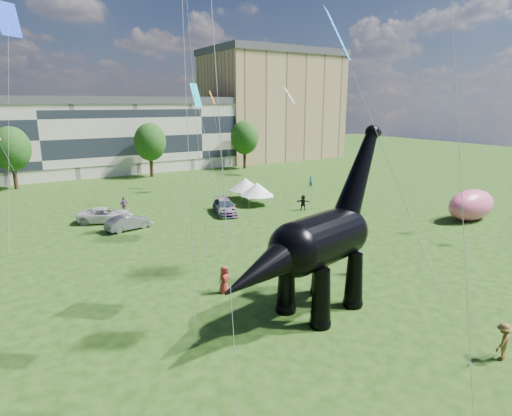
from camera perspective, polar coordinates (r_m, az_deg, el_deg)
ground at (r=24.97m, az=8.50°, el=-15.28°), size 220.00×220.00×0.00m
terrace_row at (r=78.96m, az=-27.25°, el=7.93°), size 78.00×11.00×12.00m
apartment_block at (r=97.94m, az=2.09°, el=13.23°), size 28.00×18.00×22.00m
tree_mid_left at (r=69.75m, az=-29.89°, el=7.28°), size 5.20×5.20×9.44m
tree_mid_right at (r=73.20m, az=-13.97°, el=8.93°), size 5.20×5.20×9.44m
tree_far_right at (r=80.54m, az=-1.55°, el=9.74°), size 5.20×5.20×9.44m
dinosaur_sculpture at (r=24.73m, az=8.01°, el=-4.86°), size 13.65×5.44×11.17m
car_grey at (r=43.55m, az=-16.64°, el=-1.86°), size 4.62×2.33×1.45m
car_white at (r=46.97m, az=-19.43°, el=-0.90°), size 6.04×4.63×1.52m
car_dark at (r=47.85m, az=-4.17°, el=0.15°), size 3.63×5.78×1.56m
gazebo_near at (r=51.55m, az=0.13°, el=2.52°), size 4.82×4.82×2.78m
gazebo_far at (r=54.76m, az=-1.41°, el=3.17°), size 4.12×4.12×2.75m
inflatable_pink at (r=50.38m, az=26.76°, el=0.37°), size 6.64×3.51×3.26m
visitors at (r=35.83m, az=-1.89°, el=-4.37°), size 52.02×39.10×1.88m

